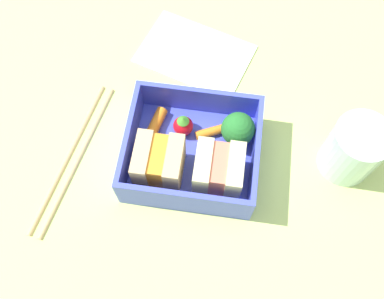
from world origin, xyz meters
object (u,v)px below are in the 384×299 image
strawberry_far_left (183,125)px  folded_napkin (195,53)px  broccoli_floret (238,129)px  carrot_stick_far_left (154,128)px  chopstick_pair (73,156)px  sandwich_left (219,170)px  sandwich_center_left (159,162)px  drinking_glass (353,149)px  carrot_stick_left (212,132)px

strawberry_far_left → folded_napkin: strawberry_far_left is taller
broccoli_floret → folded_napkin: size_ratio=0.33×
carrot_stick_far_left → chopstick_pair: bearing=25.6°
sandwich_left → broccoli_floret: size_ratio=1.11×
strawberry_far_left → carrot_stick_far_left: bearing=7.6°
sandwich_center_left → folded_napkin: bearing=-94.9°
sandwich_left → chopstick_pair: (17.82, -0.73, -3.52)cm
strawberry_far_left → chopstick_pair: bearing=21.0°
drinking_glass → sandwich_left: bearing=17.6°
carrot_stick_left → drinking_glass: drinking_glass is taller
carrot_stick_far_left → chopstick_pair: 10.52cm
drinking_glass → sandwich_center_left: bearing=12.3°
broccoli_floret → carrot_stick_far_left: broccoli_floret is taller
broccoli_floret → carrot_stick_left: 3.76cm
strawberry_far_left → chopstick_pair: size_ratio=0.15×
sandwich_center_left → broccoli_floret: size_ratio=1.11×
sandwich_left → broccoli_floret: bearing=-107.0°
strawberry_far_left → chopstick_pair: (12.94, 4.97, -2.20)cm
broccoli_floret → strawberry_far_left: 6.69cm
sandwich_left → broccoli_floret: (-1.65, -5.39, 0.07)cm
strawberry_far_left → sandwich_center_left: bearing=72.0°
sandwich_left → carrot_stick_far_left: sandwich_left is taller
sandwich_center_left → carrot_stick_far_left: sandwich_center_left is taller
chopstick_pair → drinking_glass: 33.24cm
sandwich_left → folded_napkin: size_ratio=0.36×
folded_napkin → broccoli_floret: bearing=118.0°
carrot_stick_left → strawberry_far_left: (3.49, 0.07, 0.79)cm
carrot_stick_far_left → sandwich_left: bearing=148.2°
drinking_glass → folded_napkin: (20.17, -13.48, -3.60)cm
sandwich_left → drinking_glass: drinking_glass is taller
folded_napkin → sandwich_left: bearing=105.9°
broccoli_floret → chopstick_pair: size_ratio=0.23×
carrot_stick_left → strawberry_far_left: strawberry_far_left is taller
sandwich_center_left → folded_napkin: 18.66cm
drinking_glass → folded_napkin: bearing=-33.7°
strawberry_far_left → drinking_glass: 19.93cm
carrot_stick_left → carrot_stick_far_left: bearing=4.4°
sandwich_center_left → strawberry_far_left: size_ratio=1.75×
broccoli_floret → carrot_stick_left: broccoli_floret is taller
sandwich_center_left → chopstick_pair: (11.08, -0.73, -3.52)cm
chopstick_pair → folded_napkin: 21.59cm
sandwich_left → strawberry_far_left: sandwich_left is taller
sandwich_center_left → chopstick_pair: 11.65cm
carrot_stick_left → carrot_stick_far_left: carrot_stick_far_left is taller
carrot_stick_left → chopstick_pair: bearing=17.1°
sandwich_center_left → drinking_glass: 22.24cm
sandwich_left → strawberry_far_left: size_ratio=1.75×
drinking_glass → carrot_stick_far_left: bearing=-1.2°
broccoli_floret → folded_napkin: (6.83, -12.84, -3.73)cm
chopstick_pair → folded_napkin: (-12.64, -17.50, -0.15)cm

